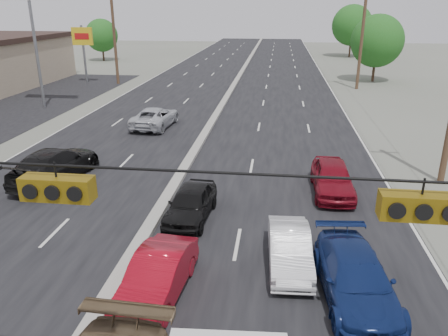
{
  "coord_description": "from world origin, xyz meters",
  "views": [
    {
      "loc": [
        4.58,
        -5.44,
        7.92
      ],
      "look_at": [
        2.71,
        9.76,
        2.2
      ],
      "focal_mm": 35.0,
      "sensor_mm": 36.0,
      "label": 1
    }
  ],
  "objects_px": {
    "utility_pole_left_c": "(114,34)",
    "red_sedan": "(157,277)",
    "utility_pole_right_c": "(362,36)",
    "queue_car_b": "(290,249)",
    "tree_right_mid": "(377,41)",
    "oncoming_near": "(55,165)",
    "queue_car_e": "(332,178)",
    "queue_car_a": "(191,204)",
    "pole_sign_far": "(83,41)",
    "queue_car_d": "(356,279)",
    "tree_right_far": "(352,25)",
    "tree_left_far": "(102,35)",
    "oncoming_far": "(155,117)"
  },
  "relations": [
    {
      "from": "utility_pole_left_c",
      "to": "red_sedan",
      "type": "bearing_deg",
      "value": -68.46
    },
    {
      "from": "utility_pole_right_c",
      "to": "queue_car_b",
      "type": "bearing_deg",
      "value": -102.46
    },
    {
      "from": "tree_right_mid",
      "to": "oncoming_near",
      "type": "relative_size",
      "value": 1.32
    },
    {
      "from": "red_sedan",
      "to": "queue_car_e",
      "type": "bearing_deg",
      "value": 60.03
    },
    {
      "from": "utility_pole_right_c",
      "to": "queue_car_a",
      "type": "xyz_separation_m",
      "value": [
        -11.1,
        -30.23,
        -4.46
      ]
    },
    {
      "from": "red_sedan",
      "to": "queue_car_b",
      "type": "relative_size",
      "value": 1.07
    },
    {
      "from": "red_sedan",
      "to": "pole_sign_far",
      "type": "bearing_deg",
      "value": 121.42
    },
    {
      "from": "pole_sign_far",
      "to": "queue_car_a",
      "type": "relative_size",
      "value": 1.57
    },
    {
      "from": "queue_car_a",
      "to": "queue_car_e",
      "type": "bearing_deg",
      "value": 33.2
    },
    {
      "from": "queue_car_a",
      "to": "queue_car_b",
      "type": "relative_size",
      "value": 1.04
    },
    {
      "from": "queue_car_b",
      "to": "red_sedan",
      "type": "bearing_deg",
      "value": -154.21
    },
    {
      "from": "oncoming_near",
      "to": "queue_car_d",
      "type": "bearing_deg",
      "value": 155.38
    },
    {
      "from": "queue_car_d",
      "to": "queue_car_e",
      "type": "relative_size",
      "value": 1.09
    },
    {
      "from": "tree_right_far",
      "to": "red_sedan",
      "type": "height_order",
      "value": "tree_right_far"
    },
    {
      "from": "pole_sign_far",
      "to": "queue_car_e",
      "type": "bearing_deg",
      "value": -49.37
    },
    {
      "from": "pole_sign_far",
      "to": "queue_car_b",
      "type": "bearing_deg",
      "value": -57.41
    },
    {
      "from": "queue_car_b",
      "to": "tree_left_far",
      "type": "bearing_deg",
      "value": 114.07
    },
    {
      "from": "pole_sign_far",
      "to": "oncoming_far",
      "type": "distance_m",
      "value": 21.18
    },
    {
      "from": "utility_pole_left_c",
      "to": "tree_left_far",
      "type": "distance_m",
      "value": 22.19
    },
    {
      "from": "utility_pole_right_c",
      "to": "oncoming_near",
      "type": "distance_m",
      "value": 32.94
    },
    {
      "from": "utility_pole_right_c",
      "to": "queue_car_e",
      "type": "height_order",
      "value": "utility_pole_right_c"
    },
    {
      "from": "pole_sign_far",
      "to": "tree_right_far",
      "type": "distance_m",
      "value": 43.87
    },
    {
      "from": "utility_pole_right_c",
      "to": "queue_car_e",
      "type": "xyz_separation_m",
      "value": [
        -5.33,
        -27.0,
        -4.38
      ]
    },
    {
      "from": "tree_right_mid",
      "to": "tree_right_far",
      "type": "bearing_deg",
      "value": 87.71
    },
    {
      "from": "pole_sign_far",
      "to": "oncoming_far",
      "type": "xyz_separation_m",
      "value": [
        12.26,
        -16.87,
        -3.72
      ]
    },
    {
      "from": "utility_pole_left_c",
      "to": "queue_car_d",
      "type": "bearing_deg",
      "value": -60.6
    },
    {
      "from": "tree_right_far",
      "to": "oncoming_far",
      "type": "height_order",
      "value": "tree_right_far"
    },
    {
      "from": "utility_pole_right_c",
      "to": "pole_sign_far",
      "type": "height_order",
      "value": "utility_pole_right_c"
    },
    {
      "from": "utility_pole_right_c",
      "to": "tree_left_far",
      "type": "height_order",
      "value": "utility_pole_right_c"
    },
    {
      "from": "utility_pole_left_c",
      "to": "queue_car_d",
      "type": "xyz_separation_m",
      "value": [
        19.5,
        -34.61,
        -4.43
      ]
    },
    {
      "from": "oncoming_far",
      "to": "utility_pole_left_c",
      "type": "bearing_deg",
      "value": -58.21
    },
    {
      "from": "utility_pole_right_c",
      "to": "queue_car_e",
      "type": "distance_m",
      "value": 27.87
    },
    {
      "from": "utility_pole_right_c",
      "to": "queue_car_d",
      "type": "bearing_deg",
      "value": -99.03
    },
    {
      "from": "utility_pole_left_c",
      "to": "red_sedan",
      "type": "xyz_separation_m",
      "value": [
        13.9,
        -35.21,
        -4.45
      ]
    },
    {
      "from": "utility_pole_right_c",
      "to": "utility_pole_left_c",
      "type": "bearing_deg",
      "value": 180.0
    },
    {
      "from": "pole_sign_far",
      "to": "queue_car_d",
      "type": "xyz_separation_m",
      "value": [
        23.0,
        -34.61,
        -3.73
      ]
    },
    {
      "from": "tree_right_far",
      "to": "queue_car_a",
      "type": "relative_size",
      "value": 2.13
    },
    {
      "from": "pole_sign_far",
      "to": "tree_right_far",
      "type": "xyz_separation_m",
      "value": [
        32.0,
        30.0,
        0.55
      ]
    },
    {
      "from": "tree_right_far",
      "to": "queue_car_e",
      "type": "xyz_separation_m",
      "value": [
        -8.83,
        -57.0,
        -4.23
      ]
    },
    {
      "from": "tree_right_mid",
      "to": "oncoming_near",
      "type": "height_order",
      "value": "tree_right_mid"
    },
    {
      "from": "pole_sign_far",
      "to": "tree_left_far",
      "type": "xyz_separation_m",
      "value": [
        -6.0,
        20.0,
        -0.69
      ]
    },
    {
      "from": "red_sedan",
      "to": "queue_car_a",
      "type": "height_order",
      "value": "red_sedan"
    },
    {
      "from": "queue_car_a",
      "to": "queue_car_d",
      "type": "bearing_deg",
      "value": -34.07
    },
    {
      "from": "tree_left_far",
      "to": "tree_right_mid",
      "type": "distance_m",
      "value": 39.93
    },
    {
      "from": "tree_right_mid",
      "to": "queue_car_d",
      "type": "bearing_deg",
      "value": -101.42
    },
    {
      "from": "queue_car_e",
      "to": "queue_car_b",
      "type": "bearing_deg",
      "value": -108.65
    },
    {
      "from": "queue_car_d",
      "to": "oncoming_near",
      "type": "height_order",
      "value": "oncoming_near"
    },
    {
      "from": "red_sedan",
      "to": "queue_car_a",
      "type": "xyz_separation_m",
      "value": [
        0.0,
        4.98,
        -0.0
      ]
    },
    {
      "from": "oncoming_far",
      "to": "tree_right_far",
      "type": "bearing_deg",
      "value": -108.5
    },
    {
      "from": "queue_car_b",
      "to": "oncoming_far",
      "type": "bearing_deg",
      "value": 115.71
    }
  ]
}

